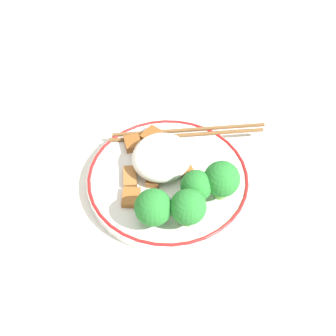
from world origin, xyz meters
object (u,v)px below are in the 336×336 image
(broccoli_back_right, at_px, (196,187))
(chopsticks, at_px, (187,132))
(broccoli_back_left, at_px, (153,208))
(broccoli_mid_left, at_px, (222,180))
(plate, at_px, (168,179))
(broccoli_back_center, at_px, (188,207))

(broccoli_back_right, height_order, chopsticks, broccoli_back_right)
(broccoli_back_left, height_order, broccoli_mid_left, broccoli_mid_left)
(plate, bearing_deg, broccoli_back_center, 38.09)
(broccoli_back_left, bearing_deg, broccoli_back_right, 141.13)
(plate, xyz_separation_m, broccoli_back_center, (0.07, 0.05, 0.04))
(chopsticks, bearing_deg, broccoli_back_center, 18.30)
(broccoli_back_right, bearing_deg, broccoli_back_left, -38.87)
(broccoli_back_center, height_order, broccoli_mid_left, broccoli_mid_left)
(broccoli_back_left, xyz_separation_m, broccoli_back_center, (-0.01, 0.04, 0.00))
(plate, xyz_separation_m, chopsticks, (-0.10, -0.00, 0.01))
(broccoli_back_center, bearing_deg, broccoli_mid_left, 154.22)
(broccoli_back_right, bearing_deg, broccoli_back_center, 1.29)
(broccoli_back_center, relative_size, broccoli_back_right, 1.11)
(broccoli_back_left, height_order, broccoli_back_right, broccoli_back_left)
(broccoli_back_left, xyz_separation_m, broccoli_mid_left, (-0.07, 0.07, 0.00))
(plate, distance_m, broccoli_back_right, 0.07)
(plate, bearing_deg, chopsticks, -179.23)
(plate, height_order, broccoli_back_center, broccoli_back_center)
(broccoli_back_left, bearing_deg, broccoli_mid_left, 135.24)
(plate, height_order, broccoli_back_left, broccoli_back_left)
(plate, distance_m, broccoli_mid_left, 0.09)
(plate, height_order, chopsticks, chopsticks)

